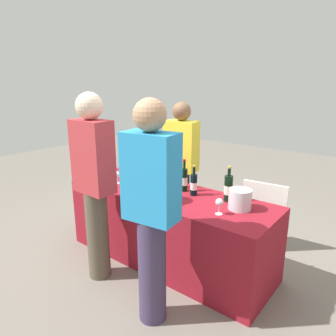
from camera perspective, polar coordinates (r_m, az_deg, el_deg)
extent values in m
plane|color=slate|center=(3.38, 0.00, -16.20)|extent=(12.00, 12.00, 0.00)
cube|color=maroon|center=(3.20, 0.00, -10.66)|extent=(2.11, 0.71, 0.73)
cylinder|color=black|center=(3.43, -5.19, -0.37)|extent=(0.06, 0.06, 0.22)
cylinder|color=black|center=(3.39, -5.25, 2.04)|extent=(0.02, 0.02, 0.08)
cylinder|color=gold|center=(3.38, -5.27, 2.82)|extent=(0.03, 0.03, 0.02)
cylinder|color=silver|center=(3.44, -5.19, -0.55)|extent=(0.07, 0.07, 0.08)
cylinder|color=black|center=(3.37, -3.73, -0.45)|extent=(0.07, 0.07, 0.24)
cylinder|color=black|center=(3.33, -3.78, 2.18)|extent=(0.03, 0.03, 0.08)
cylinder|color=maroon|center=(3.32, -3.80, 2.97)|extent=(0.03, 0.03, 0.02)
cylinder|color=silver|center=(3.38, -3.73, -0.65)|extent=(0.07, 0.07, 0.08)
cylinder|color=black|center=(3.18, -1.72, -1.62)|extent=(0.07, 0.07, 0.22)
cylinder|color=black|center=(3.14, -1.74, 0.98)|extent=(0.03, 0.03, 0.08)
cylinder|color=black|center=(3.12, -1.75, 1.81)|extent=(0.03, 0.03, 0.02)
cylinder|color=silver|center=(3.18, -1.72, -1.81)|extent=(0.07, 0.07, 0.08)
cylinder|color=black|center=(3.17, 1.79, -1.77)|extent=(0.08, 0.08, 0.21)
cylinder|color=black|center=(3.13, 1.81, 0.79)|extent=(0.03, 0.03, 0.08)
cylinder|color=maroon|center=(3.11, 1.82, 1.66)|extent=(0.03, 0.03, 0.02)
cylinder|color=silver|center=(3.17, 1.78, -1.95)|extent=(0.08, 0.08, 0.07)
cylinder|color=black|center=(3.07, 2.95, -2.19)|extent=(0.06, 0.06, 0.23)
cylinder|color=black|center=(3.03, 2.99, 0.56)|extent=(0.02, 0.02, 0.08)
cylinder|color=maroon|center=(3.02, 3.00, 1.43)|extent=(0.03, 0.03, 0.02)
cylinder|color=silver|center=(3.07, 2.95, -2.39)|extent=(0.07, 0.07, 0.08)
cylinder|color=black|center=(2.97, 4.70, -3.08)|extent=(0.07, 0.07, 0.20)
cylinder|color=black|center=(2.93, 4.76, -0.49)|extent=(0.02, 0.02, 0.08)
cylinder|color=gold|center=(2.92, 4.78, 0.37)|extent=(0.03, 0.03, 0.02)
cylinder|color=silver|center=(2.97, 4.70, -3.26)|extent=(0.07, 0.07, 0.07)
cylinder|color=black|center=(2.87, 10.92, -3.67)|extent=(0.08, 0.08, 0.24)
cylinder|color=black|center=(2.82, 11.08, -0.72)|extent=(0.03, 0.03, 0.07)
cylinder|color=gold|center=(2.81, 11.12, 0.15)|extent=(0.03, 0.03, 0.02)
cylinder|color=silver|center=(2.87, 10.91, -3.90)|extent=(0.08, 0.08, 0.08)
cylinder|color=silver|center=(3.37, -9.16, -2.72)|extent=(0.06, 0.06, 0.00)
cylinder|color=silver|center=(3.36, -9.18, -2.19)|extent=(0.01, 0.01, 0.06)
sphere|color=silver|center=(3.34, -9.22, -1.18)|extent=(0.07, 0.07, 0.07)
cylinder|color=silver|center=(3.31, -7.92, -3.02)|extent=(0.06, 0.06, 0.00)
cylinder|color=silver|center=(3.30, -7.94, -2.43)|extent=(0.01, 0.01, 0.07)
sphere|color=silver|center=(3.28, -7.99, -1.31)|extent=(0.07, 0.07, 0.07)
cylinder|color=silver|center=(3.04, -3.77, -4.58)|extent=(0.06, 0.06, 0.00)
cylinder|color=silver|center=(3.03, -3.79, -3.91)|extent=(0.01, 0.01, 0.07)
sphere|color=silver|center=(3.01, -3.81, -2.65)|extent=(0.08, 0.08, 0.08)
sphere|color=#590C19|center=(3.01, -3.81, -2.89)|extent=(0.04, 0.04, 0.04)
cylinder|color=silver|center=(2.97, -0.03, -5.06)|extent=(0.06, 0.06, 0.00)
cylinder|color=silver|center=(2.96, -0.03, -4.38)|extent=(0.01, 0.01, 0.07)
sphere|color=silver|center=(2.94, -0.03, -3.12)|extent=(0.08, 0.08, 0.08)
sphere|color=#590C19|center=(2.94, -0.03, -3.36)|extent=(0.04, 0.04, 0.04)
cylinder|color=silver|center=(2.85, 1.75, -6.00)|extent=(0.07, 0.07, 0.00)
cylinder|color=silver|center=(2.84, 1.76, -5.36)|extent=(0.01, 0.01, 0.06)
sphere|color=silver|center=(2.82, 1.77, -4.17)|extent=(0.07, 0.07, 0.07)
sphere|color=#590C19|center=(2.82, 1.77, -4.39)|extent=(0.04, 0.04, 0.04)
cylinder|color=silver|center=(2.62, 9.22, -8.25)|extent=(0.06, 0.06, 0.00)
cylinder|color=silver|center=(2.60, 9.26, -7.48)|extent=(0.01, 0.01, 0.07)
sphere|color=silver|center=(2.58, 9.32, -6.15)|extent=(0.06, 0.06, 0.06)
sphere|color=#590C19|center=(2.58, 9.31, -6.38)|extent=(0.04, 0.04, 0.04)
cylinder|color=silver|center=(2.72, 12.96, -5.57)|extent=(0.20, 0.20, 0.17)
cylinder|color=black|center=(3.77, 2.30, -6.09)|extent=(0.20, 0.20, 0.77)
cube|color=yellow|center=(3.58, 2.42, 3.98)|extent=(0.39, 0.25, 0.58)
sphere|color=brown|center=(3.52, 2.49, 10.26)|extent=(0.21, 0.21, 0.21)
cylinder|color=brown|center=(3.00, -12.64, -11.73)|extent=(0.20, 0.20, 0.84)
cube|color=#B23338|center=(2.75, -13.55, 1.99)|extent=(0.37, 0.21, 0.63)
sphere|color=beige|center=(2.68, -14.13, 10.90)|extent=(0.23, 0.23, 0.23)
cylinder|color=#3F3351|center=(2.46, -2.89, -18.06)|extent=(0.21, 0.21, 0.83)
cube|color=#268CCC|center=(2.15, -3.15, -1.71)|extent=(0.40, 0.26, 0.62)
sphere|color=tan|center=(2.06, -3.33, 9.61)|extent=(0.22, 0.22, 0.22)
cube|color=white|center=(3.61, 16.85, -8.19)|extent=(0.48, 0.08, 0.73)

